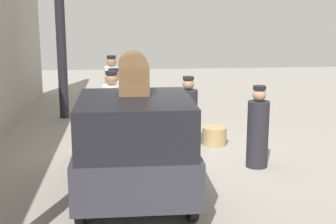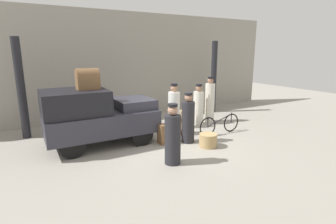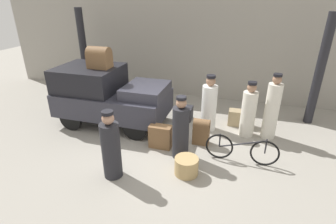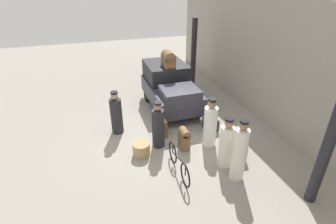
{
  "view_description": "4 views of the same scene",
  "coord_description": "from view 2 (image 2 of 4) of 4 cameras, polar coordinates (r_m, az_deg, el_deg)",
  "views": [
    {
      "loc": [
        -9.05,
        1.1,
        2.98
      ],
      "look_at": [
        0.2,
        0.2,
        0.95
      ],
      "focal_mm": 50.0,
      "sensor_mm": 36.0,
      "label": 1
    },
    {
      "loc": [
        -3.8,
        -6.95,
        2.87
      ],
      "look_at": [
        0.2,
        0.2,
        0.95
      ],
      "focal_mm": 28.0,
      "sensor_mm": 36.0,
      "label": 2
    },
    {
      "loc": [
        1.97,
        -5.71,
        3.76
      ],
      "look_at": [
        0.2,
        0.2,
        0.95
      ],
      "focal_mm": 28.0,
      "sensor_mm": 36.0,
      "label": 3
    },
    {
      "loc": [
        7.63,
        -2.14,
        5.14
      ],
      "look_at": [
        0.2,
        0.2,
        0.95
      ],
      "focal_mm": 28.0,
      "sensor_mm": 36.0,
      "label": 4
    }
  ],
  "objects": [
    {
      "name": "canopy_pillar_left",
      "position": [
        9.8,
        -29.35,
        4.38
      ],
      "size": [
        0.26,
        0.26,
        3.31
      ],
      "color": "black",
      "rests_on": "ground"
    },
    {
      "name": "trunk_on_truck_roof",
      "position": [
        8.12,
        -17.1,
        6.88
      ],
      "size": [
        0.64,
        0.44,
        0.62
      ],
      "color": "brown",
      "rests_on": "truck"
    },
    {
      "name": "porter_lifting_near_truck",
      "position": [
        10.46,
        6.64,
        1.25
      ],
      "size": [
        0.41,
        0.41,
        1.6
      ],
      "color": "silver",
      "rests_on": "ground"
    },
    {
      "name": "porter_carrying_trunk",
      "position": [
        10.83,
        9.07,
        2.29
      ],
      "size": [
        0.39,
        0.39,
        1.86
      ],
      "color": "silver",
      "rests_on": "ground"
    },
    {
      "name": "truck",
      "position": [
        8.34,
        -15.4,
        -0.63
      ],
      "size": [
        3.32,
        1.75,
        1.76
      ],
      "color": "black",
      "rests_on": "ground"
    },
    {
      "name": "conductor_in_dark_uniform",
      "position": [
        9.87,
        1.32,
        0.84
      ],
      "size": [
        0.44,
        0.44,
        1.69
      ],
      "color": "white",
      "rests_on": "ground"
    },
    {
      "name": "suitcase_black_upright",
      "position": [
        10.89,
        3.78,
        -0.82
      ],
      "size": [
        0.62,
        0.34,
        0.48
      ],
      "color": "#9E8966",
      "rests_on": "ground"
    },
    {
      "name": "porter_with_bicycle",
      "position": [
        8.31,
        4.4,
        -1.79
      ],
      "size": [
        0.4,
        0.4,
        1.61
      ],
      "color": "#232328",
      "rests_on": "ground"
    },
    {
      "name": "station_building_facade",
      "position": [
        11.68,
        -10.34,
        9.93
      ],
      "size": [
        16.0,
        0.15,
        4.5
      ],
      "color": "gray",
      "rests_on": "ground"
    },
    {
      "name": "bicycle",
      "position": [
        9.41,
        11.19,
        -2.64
      ],
      "size": [
        1.72,
        0.04,
        0.71
      ],
      "color": "black",
      "rests_on": "ground"
    },
    {
      "name": "trunk_wicker_pale",
      "position": [
        9.22,
        3.78,
        -2.47
      ],
      "size": [
        0.43,
        0.28,
        0.73
      ],
      "color": "brown",
      "rests_on": "ground"
    },
    {
      "name": "wicker_basket",
      "position": [
        8.13,
        8.71,
        -6.11
      ],
      "size": [
        0.54,
        0.54,
        0.41
      ],
      "color": "tan",
      "rests_on": "ground"
    },
    {
      "name": "suitcase_tan_flat",
      "position": [
        8.34,
        -0.14,
        -4.67
      ],
      "size": [
        0.58,
        0.3,
        0.63
      ],
      "color": "brown",
      "rests_on": "ground"
    },
    {
      "name": "trunk_umber_medium",
      "position": [
        10.02,
        -4.14,
        -2.2
      ],
      "size": [
        0.49,
        0.46,
        0.44
      ],
      "color": "#232328",
      "rests_on": "ground"
    },
    {
      "name": "ground_plane",
      "position": [
        8.43,
        -0.53,
        -6.73
      ],
      "size": [
        30.0,
        30.0,
        0.0
      ],
      "primitive_type": "plane",
      "color": "gray"
    },
    {
      "name": "canopy_pillar_right",
      "position": [
        12.58,
        9.91,
        7.44
      ],
      "size": [
        0.26,
        0.26,
        3.31
      ],
      "color": "black",
      "rests_on": "ground"
    },
    {
      "name": "porter_standing_middle",
      "position": [
        6.72,
        1.02,
        -5.49
      ],
      "size": [
        0.41,
        0.41,
        1.59
      ],
      "color": "#232328",
      "rests_on": "ground"
    }
  ]
}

